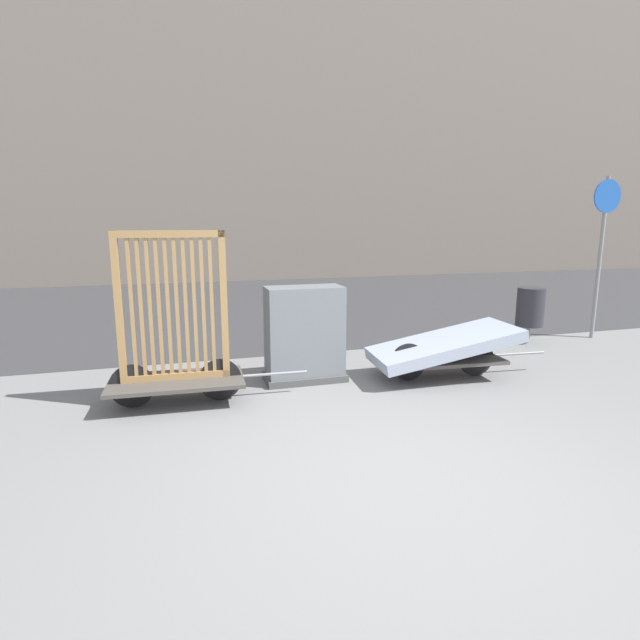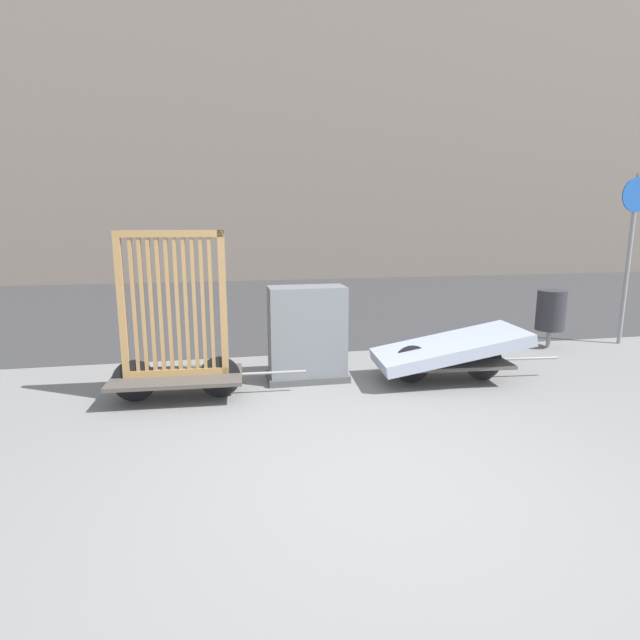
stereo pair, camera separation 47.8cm
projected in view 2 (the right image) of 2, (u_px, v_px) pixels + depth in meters
ground_plane at (380, 487)px, 3.57m from camera, size 60.00×60.00×0.00m
road_strip at (268, 303)px, 11.66m from camera, size 56.00×9.33×0.01m
building_facade at (244, 68)px, 16.73m from camera, size 48.00×4.00×13.85m
bike_cart_with_bedframe at (176, 343)px, 5.24m from camera, size 2.08×0.78×1.79m
bike_cart_with_mattress at (449, 350)px, 5.88m from camera, size 2.27×0.99×0.64m
utility_cabinet at (307, 337)px, 5.91m from camera, size 0.96×0.48×1.13m
trash_bin at (551, 311)px, 7.45m from camera, size 0.42×0.42×0.87m
sign_post at (631, 238)px, 7.48m from camera, size 0.51×0.06×2.57m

